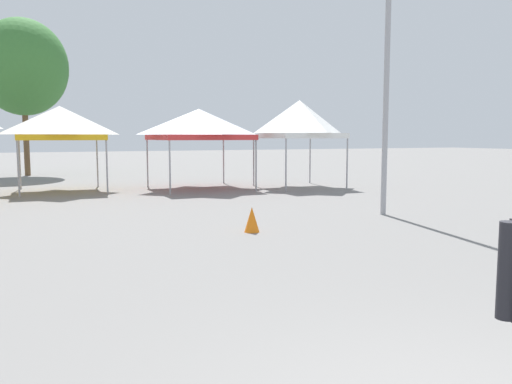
% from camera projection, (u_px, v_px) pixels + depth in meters
% --- Properties ---
extents(canopy_tent_behind_center, '(3.03, 3.03, 3.09)m').
position_uv_depth(canopy_tent_behind_center, '(60.00, 123.00, 18.79)').
color(canopy_tent_behind_center, '#9E9EA3').
rests_on(canopy_tent_behind_center, ground).
extents(canopy_tent_right_of_center, '(3.47, 3.47, 3.04)m').
position_uv_depth(canopy_tent_right_of_center, '(199.00, 124.00, 19.89)').
color(canopy_tent_right_of_center, '#9E9EA3').
rests_on(canopy_tent_right_of_center, ground).
extents(canopy_tent_left_of_center, '(2.88, 2.88, 3.40)m').
position_uv_depth(canopy_tent_left_of_center, '(299.00, 119.00, 20.33)').
color(canopy_tent_left_of_center, '#9E9EA3').
rests_on(canopy_tent_left_of_center, ground).
extents(light_pole_opposite_side, '(0.36, 0.36, 8.93)m').
position_uv_depth(light_pole_opposite_side, '(388.00, 13.00, 12.85)').
color(light_pole_opposite_side, '#9E9EA3').
rests_on(light_pole_opposite_side, ground).
extents(tree_behind_tents_left, '(4.39, 4.39, 7.89)m').
position_uv_depth(tree_behind_tents_left, '(23.00, 67.00, 26.15)').
color(tree_behind_tents_left, brown).
rests_on(tree_behind_tents_left, ground).
extents(traffic_cone_lot_center, '(0.32, 0.32, 0.53)m').
position_uv_depth(traffic_cone_lot_center, '(252.00, 220.00, 10.89)').
color(traffic_cone_lot_center, orange).
rests_on(traffic_cone_lot_center, ground).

